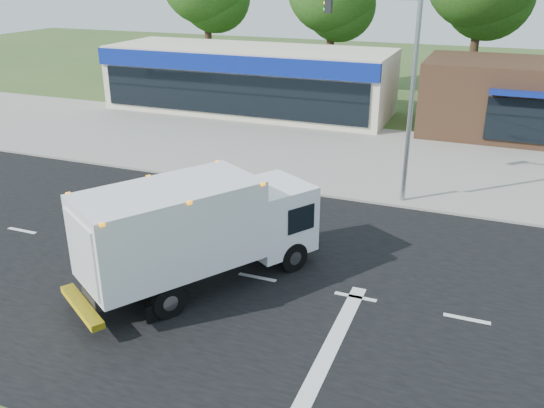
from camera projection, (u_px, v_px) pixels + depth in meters
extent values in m
plane|color=#385123|center=(257.00, 278.00, 17.19)|extent=(120.00, 120.00, 0.00)
cube|color=black|center=(257.00, 278.00, 17.19)|extent=(60.00, 14.00, 0.02)
cube|color=gray|center=(333.00, 186.00, 24.22)|extent=(60.00, 2.40, 0.12)
cube|color=gray|center=(364.00, 150.00, 29.23)|extent=(60.00, 9.00, 0.02)
cube|color=silver|center=(22.00, 231.00, 20.24)|extent=(1.20, 0.15, 0.01)
cube|color=silver|center=(92.00, 244.00, 19.23)|extent=(1.20, 0.15, 0.01)
cube|color=silver|center=(170.00, 260.00, 18.21)|extent=(1.20, 0.15, 0.01)
cube|color=silver|center=(257.00, 277.00, 17.19)|extent=(1.20, 0.15, 0.01)
cube|color=silver|center=(355.00, 297.00, 16.17)|extent=(1.20, 0.15, 0.01)
cube|color=silver|center=(467.00, 319.00, 15.15)|extent=(1.20, 0.15, 0.01)
cube|color=silver|center=(325.00, 359.00, 13.59)|extent=(0.40, 7.00, 0.01)
cube|color=black|center=(174.00, 272.00, 16.14)|extent=(3.43, 4.65, 0.34)
cube|color=white|center=(273.00, 216.00, 17.72)|extent=(2.82, 2.77, 2.05)
cube|color=black|center=(297.00, 203.00, 18.15)|extent=(1.65, 1.11, 0.88)
cube|color=white|center=(171.00, 228.00, 15.62)|extent=(4.59, 5.38, 2.29)
cube|color=silver|center=(81.00, 254.00, 14.29)|extent=(1.68, 1.09, 1.86)
cube|color=yellow|center=(82.00, 306.00, 14.75)|extent=(2.16, 1.54, 0.18)
cube|color=orange|center=(168.00, 189.00, 15.19)|extent=(4.52, 5.24, 0.08)
cylinder|color=black|center=(258.00, 235.00, 18.83)|extent=(0.75, 0.95, 0.94)
cylinder|color=black|center=(293.00, 257.00, 17.45)|extent=(0.75, 0.95, 0.94)
cylinder|color=black|center=(137.00, 272.00, 16.57)|extent=(0.75, 0.95, 0.94)
cylinder|color=black|center=(168.00, 301.00, 15.12)|extent=(0.75, 0.95, 0.94)
imported|color=tan|center=(155.00, 239.00, 17.77)|extent=(0.70, 0.67, 1.61)
sphere|color=white|center=(153.00, 216.00, 17.48)|extent=(0.28, 0.28, 0.28)
cube|color=beige|center=(249.00, 79.00, 36.70)|extent=(18.00, 6.00, 4.00)
cube|color=navy|center=(228.00, 64.00, 33.54)|extent=(18.00, 0.30, 1.00)
cube|color=black|center=(229.00, 95.00, 34.22)|extent=(17.00, 0.12, 2.40)
cube|color=#382316|center=(518.00, 99.00, 31.26)|extent=(10.00, 6.00, 4.00)
cube|color=navy|center=(522.00, 93.00, 28.25)|extent=(3.00, 1.20, 0.20)
cube|color=black|center=(517.00, 120.00, 28.83)|extent=(3.00, 0.12, 2.20)
cylinder|color=gray|center=(411.00, 102.00, 21.19)|extent=(0.18, 0.18, 8.00)
cube|color=black|center=(329.00, 3.00, 21.02)|extent=(0.25, 0.25, 0.70)
cylinder|color=#332114|center=(208.00, 35.00, 45.32)|extent=(0.56, 0.56, 7.35)
cylinder|color=#332114|center=(330.00, 44.00, 42.01)|extent=(0.56, 0.56, 6.86)
sphere|color=#214814|center=(340.00, 6.00, 41.27)|extent=(5.10, 5.10, 5.10)
cylinder|color=#332114|center=(475.00, 43.00, 38.43)|extent=(0.56, 0.56, 7.84)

